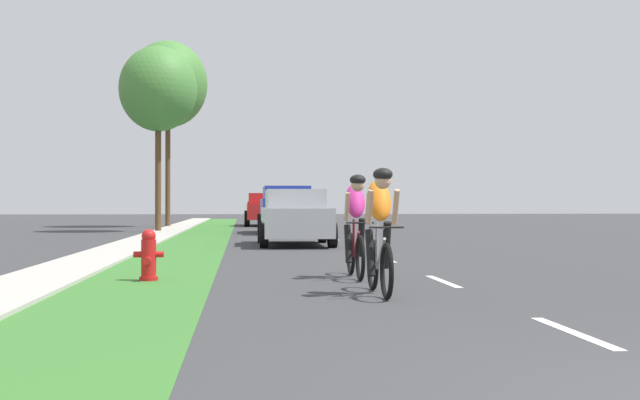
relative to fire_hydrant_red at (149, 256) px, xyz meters
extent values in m
plane|color=#38383A|center=(4.31, 11.81, -0.37)|extent=(120.00, 120.00, 0.00)
cube|color=#38722D|center=(0.00, 11.81, -0.37)|extent=(1.92, 70.00, 0.01)
cube|color=#B2ADA3|center=(-1.60, 11.81, -0.37)|extent=(1.29, 70.00, 0.10)
cube|color=white|center=(4.31, -5.19, -0.37)|extent=(0.12, 1.80, 0.01)
cube|color=white|center=(4.31, -0.53, -0.37)|extent=(0.12, 1.80, 0.01)
cube|color=white|center=(4.31, 4.14, -0.37)|extent=(0.12, 1.80, 0.01)
cube|color=white|center=(4.31, 8.81, -0.37)|extent=(0.12, 1.80, 0.01)
cube|color=white|center=(4.31, 13.47, -0.37)|extent=(0.12, 1.80, 0.01)
cube|color=white|center=(4.31, 18.14, -0.37)|extent=(0.12, 1.80, 0.01)
cube|color=white|center=(4.31, 22.81, -0.37)|extent=(0.12, 1.80, 0.01)
cube|color=white|center=(4.31, 27.47, -0.37)|extent=(0.12, 1.80, 0.01)
cube|color=white|center=(4.31, 32.14, -0.37)|extent=(0.12, 1.80, 0.01)
cube|color=white|center=(4.31, 36.81, -0.37)|extent=(0.12, 1.80, 0.01)
cube|color=white|center=(4.31, 41.47, -0.37)|extent=(0.12, 1.80, 0.01)
cylinder|color=red|center=(0.00, 0.01, -0.34)|extent=(0.28, 0.27, 0.06)
cylinder|color=red|center=(0.00, 0.01, -0.04)|extent=(0.22, 0.22, 0.55)
sphere|color=red|center=(0.00, 0.01, 0.29)|extent=(0.21, 0.21, 0.21)
cylinder|color=red|center=(-0.16, 0.01, 0.02)|extent=(0.12, 0.09, 0.09)
cylinder|color=red|center=(0.16, 0.01, 0.02)|extent=(0.12, 0.09, 0.09)
cylinder|color=red|center=(0.00, -0.16, -0.06)|extent=(0.11, 0.14, 0.11)
torus|color=black|center=(3.09, -1.60, -0.03)|extent=(0.06, 0.68, 0.68)
torus|color=black|center=(3.09, -2.64, -0.03)|extent=(0.06, 0.68, 0.68)
cylinder|color=#A5A8AD|center=(3.09, -2.22, 0.15)|extent=(0.04, 0.59, 0.43)
cylinder|color=#A5A8AD|center=(3.09, -1.94, 0.25)|extent=(0.04, 0.04, 0.55)
cylinder|color=#A5A8AD|center=(3.09, -2.17, 0.48)|extent=(0.03, 0.55, 0.03)
cylinder|color=black|center=(3.09, -2.62, 0.49)|extent=(0.42, 0.02, 0.02)
ellipsoid|color=orange|center=(3.09, -2.10, 0.81)|extent=(0.30, 0.54, 0.63)
sphere|color=tan|center=(3.09, -2.38, 1.05)|extent=(0.20, 0.20, 0.20)
ellipsoid|color=black|center=(3.09, -2.38, 1.13)|extent=(0.24, 0.28, 0.16)
cylinder|color=tan|center=(2.93, -2.38, 0.73)|extent=(0.07, 0.26, 0.45)
cylinder|color=tan|center=(3.25, -2.38, 0.73)|extent=(0.07, 0.26, 0.45)
cylinder|color=black|center=(2.99, -2.02, 0.15)|extent=(0.10, 0.30, 0.60)
cylinder|color=black|center=(3.19, -2.07, 0.25)|extent=(0.10, 0.25, 0.61)
torus|color=black|center=(3.11, 0.68, -0.03)|extent=(0.06, 0.68, 0.68)
torus|color=black|center=(3.11, -0.36, -0.03)|extent=(0.06, 0.68, 0.68)
cylinder|color=maroon|center=(3.11, 0.06, 0.15)|extent=(0.04, 0.59, 0.43)
cylinder|color=maroon|center=(3.11, 0.34, 0.25)|extent=(0.04, 0.04, 0.55)
cylinder|color=maroon|center=(3.11, 0.11, 0.48)|extent=(0.03, 0.55, 0.03)
cylinder|color=black|center=(3.11, -0.34, 0.49)|extent=(0.42, 0.02, 0.02)
ellipsoid|color=#CC2D8C|center=(3.11, 0.18, 0.81)|extent=(0.30, 0.54, 0.63)
sphere|color=tan|center=(3.11, -0.10, 1.05)|extent=(0.20, 0.20, 0.20)
ellipsoid|color=black|center=(3.11, -0.10, 1.13)|extent=(0.24, 0.28, 0.16)
cylinder|color=tan|center=(2.95, -0.10, 0.73)|extent=(0.07, 0.26, 0.45)
cylinder|color=tan|center=(3.27, -0.10, 0.73)|extent=(0.07, 0.26, 0.45)
cylinder|color=black|center=(3.01, 0.26, 0.15)|extent=(0.10, 0.30, 0.60)
cylinder|color=black|center=(3.21, 0.21, 0.25)|extent=(0.10, 0.25, 0.61)
cube|color=#A5A8AD|center=(2.80, 9.83, 0.27)|extent=(1.76, 4.30, 0.76)
cube|color=#A5A8AD|center=(2.80, 9.98, 0.89)|extent=(1.55, 2.24, 0.52)
cube|color=#1E2833|center=(2.80, 9.02, 0.87)|extent=(1.44, 0.08, 0.44)
cylinder|color=black|center=(1.92, 8.50, -0.05)|extent=(0.22, 0.64, 0.64)
cylinder|color=black|center=(3.68, 8.50, -0.05)|extent=(0.22, 0.64, 0.64)
cylinder|color=black|center=(1.92, 11.17, -0.05)|extent=(0.22, 0.64, 0.64)
cylinder|color=black|center=(3.68, 11.17, -0.05)|extent=(0.22, 0.64, 0.64)
cube|color=#23389E|center=(3.04, 18.65, 0.44)|extent=(1.90, 4.70, 1.00)
cube|color=#23389E|center=(3.04, 18.85, 1.16)|extent=(1.71, 2.91, 0.52)
cube|color=#1E2833|center=(3.04, 17.59, 1.04)|extent=(1.56, 0.08, 0.44)
cylinder|color=black|center=(2.09, 17.24, -0.01)|extent=(0.25, 0.72, 0.72)
cylinder|color=black|center=(3.99, 17.24, -0.01)|extent=(0.25, 0.72, 0.72)
cylinder|color=black|center=(2.09, 20.06, -0.01)|extent=(0.25, 0.72, 0.72)
cylinder|color=black|center=(3.99, 20.06, -0.01)|extent=(0.25, 0.72, 0.72)
cube|color=red|center=(2.57, 28.82, 0.35)|extent=(1.96, 5.10, 0.76)
cube|color=red|center=(2.57, 28.06, 0.95)|extent=(1.80, 1.78, 0.64)
cube|color=#1E2833|center=(2.57, 27.34, 0.93)|extent=(1.67, 0.08, 0.52)
cube|color=red|center=(1.67, 29.84, 0.65)|extent=(0.08, 2.81, 0.40)
cube|color=red|center=(3.47, 29.84, 0.65)|extent=(0.08, 2.81, 0.40)
cube|color=red|center=(2.57, 31.33, 0.65)|extent=(1.80, 0.08, 0.40)
cylinder|color=black|center=(1.59, 27.29, 0.01)|extent=(0.26, 0.76, 0.76)
cylinder|color=black|center=(3.55, 27.29, 0.01)|extent=(0.26, 0.76, 0.76)
cylinder|color=black|center=(1.59, 30.35, 0.01)|extent=(0.26, 0.76, 0.76)
cylinder|color=black|center=(3.55, 30.35, 0.01)|extent=(0.26, 0.76, 0.76)
cylinder|color=brown|center=(-1.97, 20.34, 1.86)|extent=(0.24, 0.24, 4.47)
ellipsoid|color=#478438|center=(-1.97, 20.34, 5.33)|extent=(3.09, 3.09, 3.40)
cylinder|color=brown|center=(-2.20, 26.89, 2.30)|extent=(0.24, 0.24, 5.34)
ellipsoid|color=#478438|center=(-2.20, 26.89, 6.48)|extent=(3.77, 3.77, 4.14)
camera|label=1|loc=(1.39, -12.07, 0.78)|focal=45.15mm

